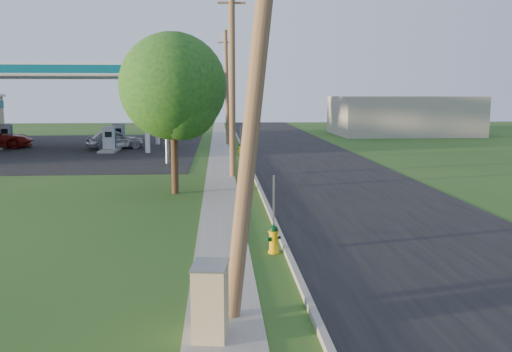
{
  "coord_description": "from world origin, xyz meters",
  "views": [
    {
      "loc": [
        -1.32,
        -11.07,
        4.33
      ],
      "look_at": [
        0.0,
        8.0,
        1.4
      ],
      "focal_mm": 38.0,
      "sensor_mm": 36.0,
      "label": 1
    }
  ],
  "objects_px": {
    "price_pylon": "(165,75)",
    "utility_cabinet": "(210,301)",
    "tree_lot": "(165,92)",
    "hydrant_mid": "(248,181)",
    "utility_pole_mid": "(232,81)",
    "fuel_pump_se": "(119,138)",
    "utility_pole_near": "(257,67)",
    "fuel_pump_ne": "(109,142)",
    "fuel_pump_sw": "(6,138)",
    "car_silver": "(115,139)",
    "hydrant_near": "(274,239)",
    "hydrant_far": "(240,149)",
    "utility_pole_far": "(227,87)",
    "tree_verge": "(175,91)"
  },
  "relations": [
    {
      "from": "price_pylon",
      "to": "utility_cabinet",
      "type": "distance_m",
      "value": 25.05
    },
    {
      "from": "tree_lot",
      "to": "hydrant_mid",
      "type": "distance_m",
      "value": 29.27
    },
    {
      "from": "utility_pole_mid",
      "to": "fuel_pump_se",
      "type": "xyz_separation_m",
      "value": [
        -8.9,
        17.0,
        -4.23
      ]
    },
    {
      "from": "utility_pole_near",
      "to": "fuel_pump_ne",
      "type": "relative_size",
      "value": 2.96
    },
    {
      "from": "fuel_pump_ne",
      "to": "fuel_pump_sw",
      "type": "height_order",
      "value": "same"
    },
    {
      "from": "car_silver",
      "to": "price_pylon",
      "type": "bearing_deg",
      "value": -174.08
    },
    {
      "from": "fuel_pump_ne",
      "to": "hydrant_near",
      "type": "distance_m",
      "value": 28.49
    },
    {
      "from": "hydrant_far",
      "to": "fuel_pump_se",
      "type": "bearing_deg",
      "value": 147.22
    },
    {
      "from": "utility_pole_mid",
      "to": "fuel_pump_se",
      "type": "relative_size",
      "value": 3.06
    },
    {
      "from": "tree_lot",
      "to": "hydrant_far",
      "type": "relative_size",
      "value": 9.6
    },
    {
      "from": "car_silver",
      "to": "fuel_pump_se",
      "type": "bearing_deg",
      "value": -20.29
    },
    {
      "from": "utility_pole_mid",
      "to": "fuel_pump_se",
      "type": "height_order",
      "value": "utility_pole_mid"
    },
    {
      "from": "fuel_pump_se",
      "to": "utility_pole_far",
      "type": "bearing_deg",
      "value": 6.41
    },
    {
      "from": "tree_verge",
      "to": "price_pylon",
      "type": "bearing_deg",
      "value": 97.62
    },
    {
      "from": "utility_pole_far",
      "to": "fuel_pump_sw",
      "type": "xyz_separation_m",
      "value": [
        -17.9,
        -1.0,
        -4.08
      ]
    },
    {
      "from": "tree_verge",
      "to": "hydrant_mid",
      "type": "distance_m",
      "value": 5.2
    },
    {
      "from": "utility_pole_mid",
      "to": "tree_lot",
      "type": "xyz_separation_m",
      "value": [
        -5.82,
        24.45,
        -0.51
      ]
    },
    {
      "from": "utility_pole_mid",
      "to": "car_silver",
      "type": "height_order",
      "value": "utility_pole_mid"
    },
    {
      "from": "tree_lot",
      "to": "tree_verge",
      "type": "bearing_deg",
      "value": -83.57
    },
    {
      "from": "hydrant_near",
      "to": "tree_lot",
      "type": "bearing_deg",
      "value": 99.75
    },
    {
      "from": "utility_pole_mid",
      "to": "price_pylon",
      "type": "xyz_separation_m",
      "value": [
        -3.9,
        5.5,
        0.48
      ]
    },
    {
      "from": "fuel_pump_ne",
      "to": "utility_cabinet",
      "type": "distance_m",
      "value": 32.9
    },
    {
      "from": "utility_pole_near",
      "to": "tree_lot",
      "type": "xyz_separation_m",
      "value": [
        -5.82,
        42.45,
        -0.36
      ]
    },
    {
      "from": "fuel_pump_se",
      "to": "tree_lot",
      "type": "bearing_deg",
      "value": 67.56
    },
    {
      "from": "fuel_pump_ne",
      "to": "hydrant_mid",
      "type": "bearing_deg",
      "value": -60.53
    },
    {
      "from": "fuel_pump_ne",
      "to": "hydrant_mid",
      "type": "height_order",
      "value": "fuel_pump_ne"
    },
    {
      "from": "price_pylon",
      "to": "hydrant_near",
      "type": "relative_size",
      "value": 8.45
    },
    {
      "from": "hydrant_near",
      "to": "utility_cabinet",
      "type": "distance_m",
      "value": 5.37
    },
    {
      "from": "utility_pole_far",
      "to": "car_silver",
      "type": "height_order",
      "value": "utility_pole_far"
    },
    {
      "from": "utility_pole_far",
      "to": "hydrant_mid",
      "type": "xyz_separation_m",
      "value": [
        0.6,
        -21.81,
        -4.42
      ]
    },
    {
      "from": "utility_cabinet",
      "to": "utility_pole_mid",
      "type": "bearing_deg",
      "value": 87.3
    },
    {
      "from": "fuel_pump_sw",
      "to": "tree_lot",
      "type": "distance_m",
      "value": 14.67
    },
    {
      "from": "tree_lot",
      "to": "car_silver",
      "type": "xyz_separation_m",
      "value": [
        -3.03,
        -9.5,
        -3.7
      ]
    },
    {
      "from": "price_pylon",
      "to": "hydrant_far",
      "type": "distance_m",
      "value": 8.69
    },
    {
      "from": "utility_pole_mid",
      "to": "utility_pole_far",
      "type": "relative_size",
      "value": 1.03
    },
    {
      "from": "utility_pole_far",
      "to": "fuel_pump_se",
      "type": "height_order",
      "value": "utility_pole_far"
    },
    {
      "from": "tree_verge",
      "to": "utility_pole_far",
      "type": "bearing_deg",
      "value": 83.61
    },
    {
      "from": "fuel_pump_ne",
      "to": "hydrant_far",
      "type": "distance_m",
      "value": 9.96
    },
    {
      "from": "fuel_pump_sw",
      "to": "utility_pole_mid",
      "type": "bearing_deg",
      "value": -43.52
    },
    {
      "from": "fuel_pump_ne",
      "to": "price_pylon",
      "type": "relative_size",
      "value": 0.47
    },
    {
      "from": "hydrant_near",
      "to": "car_silver",
      "type": "bearing_deg",
      "value": 108.46
    },
    {
      "from": "car_silver",
      "to": "utility_pole_far",
      "type": "bearing_deg",
      "value": -92.74
    },
    {
      "from": "hydrant_mid",
      "to": "tree_lot",
      "type": "bearing_deg",
      "value": 102.79
    },
    {
      "from": "fuel_pump_se",
      "to": "price_pylon",
      "type": "distance_m",
      "value": 13.4
    },
    {
      "from": "tree_verge",
      "to": "utility_cabinet",
      "type": "xyz_separation_m",
      "value": [
        1.64,
        -14.23,
        -3.75
      ]
    },
    {
      "from": "utility_pole_mid",
      "to": "tree_lot",
      "type": "relative_size",
      "value": 1.42
    },
    {
      "from": "fuel_pump_ne",
      "to": "car_silver",
      "type": "relative_size",
      "value": 0.73
    },
    {
      "from": "utility_pole_near",
      "to": "hydrant_mid",
      "type": "height_order",
      "value": "utility_pole_near"
    },
    {
      "from": "utility_pole_near",
      "to": "hydrant_far",
      "type": "xyz_separation_m",
      "value": [
        0.8,
        28.75,
        -4.45
      ]
    },
    {
      "from": "utility_pole_far",
      "to": "hydrant_near",
      "type": "bearing_deg",
      "value": -88.65
    }
  ]
}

